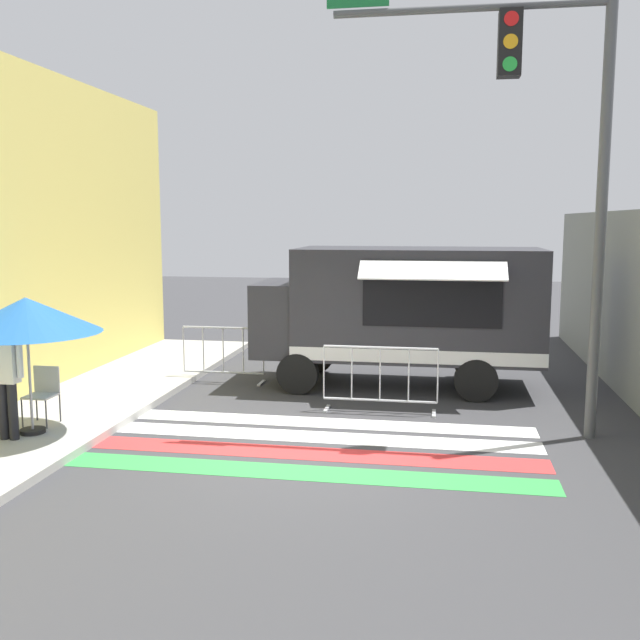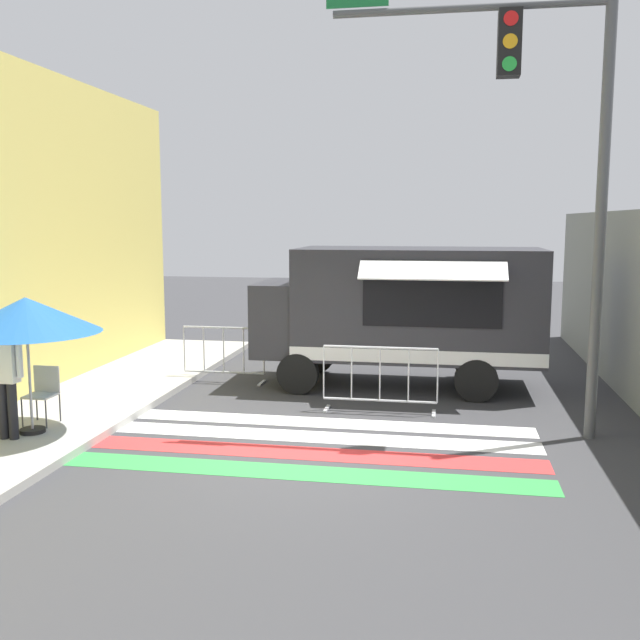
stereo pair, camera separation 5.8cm
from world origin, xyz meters
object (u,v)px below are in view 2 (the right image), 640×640
barricade_side (224,355)px  traffic_signal_pole (551,131)px  patio_umbrella (26,316)px  folding_chair (43,389)px  food_truck (396,307)px  barricade_front (380,380)px  vendor_person (6,370)px

barricade_side → traffic_signal_pole: bearing=-24.5°
patio_umbrella → folding_chair: size_ratio=2.43×
food_truck → patio_umbrella: size_ratio=2.57×
folding_chair → barricade_side: (1.68, 3.63, -0.10)m
folding_chair → barricade_front: size_ratio=0.45×
folding_chair → barricade_side: size_ratio=0.52×
food_truck → traffic_signal_pole: (2.32, -2.87, 2.87)m
folding_chair → barricade_front: barricade_front is taller
traffic_signal_pole → barricade_front: (-2.44, 0.89, -3.87)m
food_truck → folding_chair: size_ratio=6.25×
barricade_front → barricade_side: 3.66m
vendor_person → folding_chair: bearing=81.6°
food_truck → barricade_front: (-0.12, -1.99, -1.00)m
food_truck → patio_umbrella: (-4.93, -4.42, 0.29)m
food_truck → folding_chair: (-5.04, -3.91, -0.91)m
patio_umbrella → vendor_person: size_ratio=1.21×
patio_umbrella → barricade_side: size_ratio=1.26×
barricade_front → vendor_person: bearing=-150.9°
vendor_person → barricade_side: 4.82m
traffic_signal_pole → barricade_side: traffic_signal_pole is taller
vendor_person → barricade_front: size_ratio=0.90×
traffic_signal_pole → barricade_side: 7.35m
traffic_signal_pole → folding_chair: size_ratio=7.68×
food_truck → folding_chair: bearing=-142.2°
patio_umbrella → barricade_front: patio_umbrella is taller
vendor_person → barricade_side: vendor_person is taller
folding_chair → vendor_person: bearing=-77.3°
traffic_signal_pole → patio_umbrella: traffic_signal_pole is taller
barricade_front → barricade_side: size_ratio=1.16×
vendor_person → barricade_front: (4.96, 2.76, -0.56)m
traffic_signal_pole → vendor_person: 8.33m
food_truck → barricade_front: bearing=-93.6°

